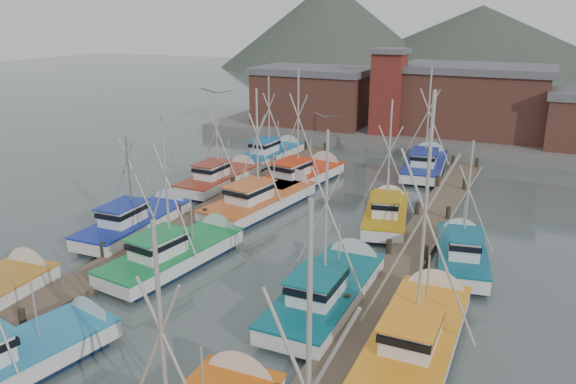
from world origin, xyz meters
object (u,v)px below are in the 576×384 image
at_px(boat_0, 16,359).
at_px(boat_4, 181,252).
at_px(boat_12, 303,175).
at_px(lookout_tower, 388,91).
at_px(boat_8, 265,199).

height_order(boat_0, boat_4, boat_4).
height_order(boat_0, boat_12, boat_12).
relative_size(boat_0, boat_4, 1.00).
height_order(lookout_tower, boat_4, lookout_tower).
bearing_deg(boat_12, boat_0, -81.03).
distance_m(boat_4, boat_8, 10.11).
distance_m(boat_0, boat_4, 10.80).
bearing_deg(boat_8, lookout_tower, 92.78).
relative_size(lookout_tower, boat_4, 0.89).
distance_m(lookout_tower, boat_0, 44.40).
xyz_separation_m(boat_0, boat_4, (-0.21, 10.80, 0.00)).
relative_size(lookout_tower, boat_12, 0.83).
distance_m(lookout_tower, boat_8, 23.78).
bearing_deg(boat_12, boat_4, -81.47).
distance_m(lookout_tower, boat_4, 33.71).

